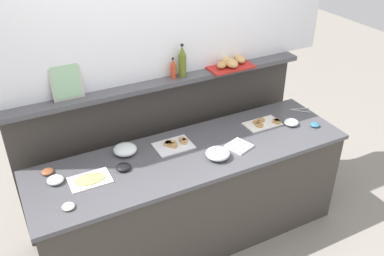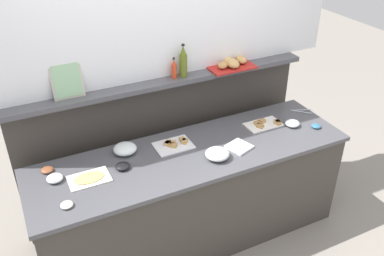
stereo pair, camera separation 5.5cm
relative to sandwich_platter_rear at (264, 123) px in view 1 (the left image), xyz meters
The scene contains 20 objects.
ground_plane 1.26m from the sandwich_platter_rear, 145.64° to the left, with size 12.00×12.00×0.00m, color gray.
buffet_counter 0.87m from the sandwich_platter_rear, behind, with size 2.52×0.74×0.88m.
back_ledge_unit 0.89m from the sandwich_platter_rear, 148.59° to the left, with size 2.55×0.22×1.30m.
sandwich_platter_rear is the anchor object (origin of this frame).
sandwich_platter_side 0.83m from the sandwich_platter_rear, behind, with size 0.30×0.22×0.04m.
cold_cuts_platter 1.54m from the sandwich_platter_rear, behind, with size 0.29×0.19×0.02m.
glass_bowl_large 0.23m from the sandwich_platter_rear, 28.72° to the right, with size 0.12×0.12×0.05m.
glass_bowl_medium 1.21m from the sandwich_platter_rear, behind, with size 0.18×0.18×0.07m.
glass_bowl_small 0.65m from the sandwich_platter_rear, 157.72° to the right, with size 0.19×0.19×0.07m.
glass_bowl_extra 1.75m from the sandwich_platter_rear, behind, with size 0.12×0.12×0.05m.
condiment_bowl_red 1.28m from the sandwich_platter_rear, behind, with size 0.11×0.11×0.04m, color black.
condiment_bowl_cream 1.76m from the sandwich_platter_rear, behind, with size 0.08×0.08×0.03m, color silver.
condiment_bowl_dark 0.43m from the sandwich_platter_rear, 31.16° to the right, with size 0.08×0.08×0.03m, color teal.
condiment_bowl_teal 1.79m from the sandwich_platter_rear, behind, with size 0.09×0.09×0.03m, color brown.
serving_tongs 0.44m from the sandwich_platter_rear, ahead, with size 0.18×0.14×0.01m.
napkin_stack 0.43m from the sandwich_platter_rear, 152.08° to the right, with size 0.17×0.17×0.02m, color white.
hot_sauce_bottle 0.91m from the sandwich_platter_rear, 150.37° to the left, with size 0.04×0.04×0.18m.
olive_oil_bottle 0.88m from the sandwich_platter_rear, 147.34° to the left, with size 0.06×0.06×0.28m.
bread_basket 0.59m from the sandwich_platter_rear, 110.03° to the left, with size 0.40×0.26×0.08m.
framed_picture 1.65m from the sandwich_platter_rear, 164.67° to the left, with size 0.23×0.08×0.27m.
Camera 1 is at (-1.22, -2.37, 2.72)m, focal length 39.22 mm.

